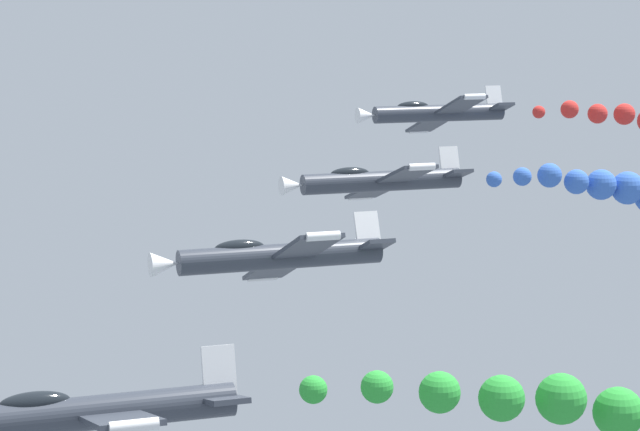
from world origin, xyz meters
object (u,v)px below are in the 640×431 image
at_px(airplane_lead, 88,412).
at_px(airplane_left_outer, 437,113).
at_px(airplane_right_inner, 379,181).
at_px(airplane_left_inner, 277,256).

height_order(airplane_lead, airplane_left_outer, airplane_left_outer).
bearing_deg(airplane_right_inner, airplane_lead, 142.00).
bearing_deg(airplane_left_outer, airplane_lead, 142.94).
xyz_separation_m(airplane_lead, airplane_right_inner, (25.32, -19.78, 3.22)).
distance_m(airplane_lead, airplane_left_outer, 48.46).
bearing_deg(airplane_left_inner, airplane_right_inner, -37.89).
distance_m(airplane_left_inner, airplane_right_inner, 15.61).
relative_size(airplane_right_inner, airplane_left_outer, 1.00).
relative_size(airplane_left_inner, airplane_left_outer, 1.00).
height_order(airplane_lead, airplane_left_inner, airplane_left_inner).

